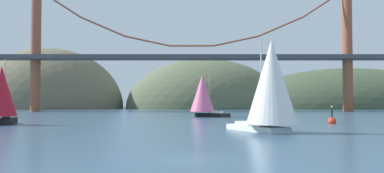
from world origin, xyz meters
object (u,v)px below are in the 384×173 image
(sailboat_white_mainsail, at_px, (272,85))
(sailboat_pink_spinnaker, at_px, (204,94))
(channel_buoy, at_px, (333,121))
(sailboat_crimson_sail, at_px, (3,93))

(sailboat_white_mainsail, xyz_separation_m, sailboat_pink_spinnaker, (-5.61, 37.67, -0.39))
(sailboat_white_mainsail, xyz_separation_m, channel_buoy, (11.21, 15.39, -4.30))
(sailboat_white_mainsail, distance_m, sailboat_crimson_sail, 34.45)
(sailboat_white_mainsail, relative_size, sailboat_pink_spinnaker, 1.19)
(sailboat_crimson_sail, relative_size, channel_buoy, 3.23)
(sailboat_white_mainsail, bearing_deg, sailboat_crimson_sail, 158.61)
(sailboat_crimson_sail, xyz_separation_m, channel_buoy, (43.28, 2.83, -3.68))
(sailboat_crimson_sail, bearing_deg, channel_buoy, 3.74)
(sailboat_white_mainsail, relative_size, channel_buoy, 3.73)
(sailboat_crimson_sail, height_order, sailboat_pink_spinnaker, sailboat_crimson_sail)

